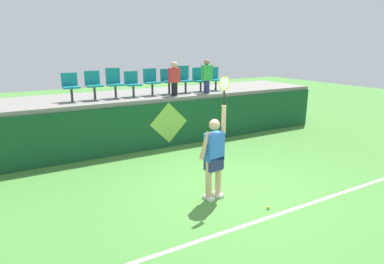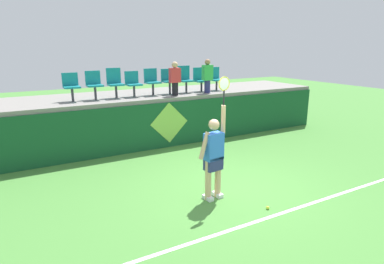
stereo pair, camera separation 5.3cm
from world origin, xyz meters
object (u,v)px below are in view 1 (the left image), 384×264
stadium_chair_3 (132,82)px  stadium_chair_6 (184,78)px  stadium_chair_1 (93,83)px  stadium_chair_4 (151,80)px  stadium_chair_0 (70,85)px  tennis_ball (268,207)px  spectator_0 (207,75)px  spectator_1 (174,78)px  water_bottle (223,90)px  stadium_chair_8 (215,78)px  stadium_chair_5 (168,80)px  stadium_chair_2 (114,82)px  tennis_player (214,155)px  stadium_chair_7 (200,79)px

stadium_chair_3 → stadium_chair_6: 1.85m
stadium_chair_1 → stadium_chair_4: 1.83m
stadium_chair_0 → stadium_chair_4: stadium_chair_4 is taller
stadium_chair_4 → stadium_chair_6: stadium_chair_6 is taller
tennis_ball → stadium_chair_0: stadium_chair_0 is taller
stadium_chair_3 → spectator_0: spectator_0 is taller
spectator_1 → water_bottle: bearing=-9.9°
stadium_chair_1 → stadium_chair_8: 4.28m
spectator_0 → spectator_1: size_ratio=1.05×
tennis_ball → stadium_chair_8: bearing=66.8°
stadium_chair_5 → stadium_chair_6: size_ratio=0.91×
stadium_chair_2 → stadium_chair_0: bearing=-179.5°
water_bottle → stadium_chair_2: size_ratio=0.25×
spectator_0 → spectator_1: bearing=-179.8°
tennis_ball → stadium_chair_5: (0.52, 5.51, 1.97)m
tennis_player → stadium_chair_3: bearing=90.6°
stadium_chair_1 → stadium_chair_8: stadium_chair_1 is taller
stadium_chair_6 → stadium_chair_5: bearing=-179.0°
tennis_player → water_bottle: (2.89, 3.82, 0.70)m
stadium_chair_6 → spectator_0: (0.60, -0.47, 0.09)m
stadium_chair_3 → stadium_chair_4: stadium_chair_4 is taller
tennis_player → stadium_chair_7: size_ratio=3.08×
tennis_player → spectator_0: 4.91m
stadium_chair_4 → stadium_chair_7: 1.82m
stadium_chair_6 → stadium_chair_8: bearing=-0.2°
stadium_chair_0 → stadium_chair_8: (4.92, 0.01, -0.02)m
tennis_ball → stadium_chair_3: 5.89m
stadium_chair_4 → spectator_0: size_ratio=0.75×
stadium_chair_2 → spectator_1: (1.80, -0.47, 0.06)m
spectator_0 → spectator_1: (-1.22, -0.00, -0.02)m
tennis_player → stadium_chair_2: size_ratio=2.80×
spectator_1 → tennis_ball: bearing=-95.9°
stadium_chair_4 → stadium_chair_2: bearing=179.7°
tennis_player → stadium_chair_8: tennis_player is taller
tennis_player → stadium_chair_0: (-1.89, 4.58, 1.05)m
stadium_chair_0 → tennis_player: bearing=-67.6°
stadium_chair_4 → spectator_1: size_ratio=0.79×
tennis_ball → stadium_chair_2: stadium_chair_2 is taller
stadium_chair_0 → spectator_0: bearing=-6.0°
stadium_chair_5 → stadium_chair_0: bearing=-180.0°
stadium_chair_1 → spectator_0: 3.68m
tennis_player → stadium_chair_1: size_ratio=3.01×
stadium_chair_4 → stadium_chair_5: bearing=-0.4°
stadium_chair_6 → stadium_chair_7: stadium_chair_6 is taller
stadium_chair_2 → spectator_1: bearing=-14.6°
stadium_chair_6 → spectator_0: spectator_0 is taller
stadium_chair_3 → spectator_0: size_ratio=0.70×
water_bottle → spectator_0: bearing=148.1°
tennis_player → stadium_chair_5: tennis_player is taller
tennis_player → stadium_chair_5: (1.19, 4.58, 1.06)m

